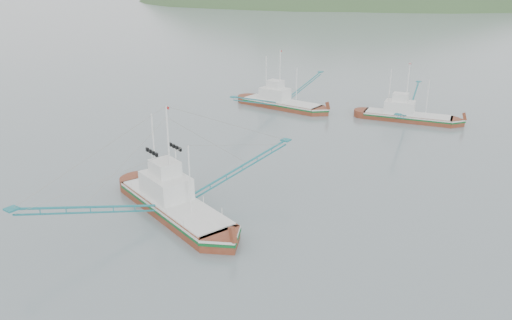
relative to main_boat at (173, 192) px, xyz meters
The scene contains 5 objects.
ground 4.33m from the main_boat, 35.99° to the left, with size 1200.00×1200.00×0.00m, color slate.
main_boat is the anchor object (origin of this frame).
bg_boat_left 39.71m from the main_boat, 108.64° to the left, with size 13.52×24.33×9.84m.
bg_boat_far 42.21m from the main_boat, 81.17° to the left, with size 12.80×22.18×9.08m.
headland_left 403.14m from the main_boat, 116.03° to the left, with size 448.00×308.00×210.00m, color #314F28.
Camera 1 is at (25.93, -30.91, 19.83)m, focal length 35.00 mm.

